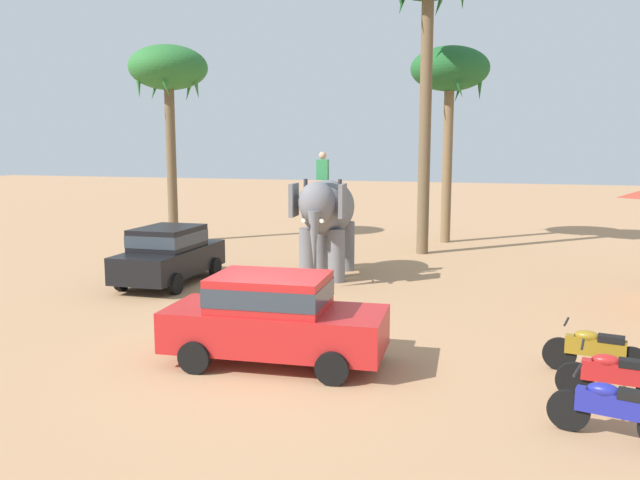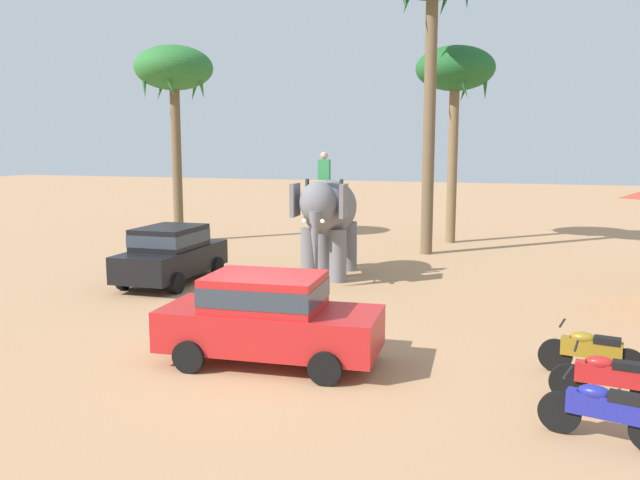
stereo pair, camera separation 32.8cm
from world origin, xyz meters
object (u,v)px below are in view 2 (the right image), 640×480
object	(u,v)px
motorcycle_mid_row	(591,351)
car_sedan_foreground	(268,315)
car_parked_far_side	(171,252)
palm_tree_near_hut	(174,74)
elephant_with_mahout	(328,213)
motorcycle_nearest_camera	(605,410)
motorcycle_second_in_row	(609,378)
palm_tree_behind_elephant	(455,74)

from	to	relation	value
motorcycle_mid_row	car_sedan_foreground	bearing A→B (deg)	-169.13
motorcycle_mid_row	car_parked_far_side	bearing A→B (deg)	157.50
motorcycle_mid_row	palm_tree_near_hut	bearing A→B (deg)	141.73
elephant_with_mahout	car_sedan_foreground	bearing A→B (deg)	-80.49
car_parked_far_side	motorcycle_mid_row	world-z (taller)	car_parked_far_side
motorcycle_nearest_camera	palm_tree_near_hut	distance (m)	22.28
car_sedan_foreground	motorcycle_mid_row	xyz separation A→B (m)	(5.73, 1.10, -0.46)
motorcycle_nearest_camera	palm_tree_near_hut	world-z (taller)	palm_tree_near_hut
elephant_with_mahout	motorcycle_mid_row	world-z (taller)	elephant_with_mahout
motorcycle_nearest_camera	motorcycle_second_in_row	size ratio (longest dim) A/B	0.98
motorcycle_nearest_camera	motorcycle_second_in_row	xyz separation A→B (m)	(0.19, 1.39, 0.00)
car_sedan_foreground	palm_tree_near_hut	world-z (taller)	palm_tree_near_hut
motorcycle_second_in_row	motorcycle_nearest_camera	bearing A→B (deg)	-97.82
car_sedan_foreground	palm_tree_behind_elephant	xyz separation A→B (m)	(1.39, 16.50, 5.98)
motorcycle_mid_row	palm_tree_near_hut	xyz separation A→B (m)	(-15.33, 12.10, 6.50)
car_sedan_foreground	elephant_with_mahout	size ratio (longest dim) A/B	1.07
elephant_with_mahout	motorcycle_nearest_camera	size ratio (longest dim) A/B	2.23
car_sedan_foreground	palm_tree_near_hut	xyz separation A→B (m)	(-9.61, 13.20, 6.03)
motorcycle_nearest_camera	palm_tree_near_hut	size ratio (longest dim) A/B	0.22
motorcycle_mid_row	palm_tree_near_hut	size ratio (longest dim) A/B	0.22
motorcycle_second_in_row	motorcycle_mid_row	world-z (taller)	same
palm_tree_behind_elephant	palm_tree_near_hut	size ratio (longest dim) A/B	0.99
motorcycle_nearest_camera	motorcycle_second_in_row	distance (m)	1.40
palm_tree_behind_elephant	car_sedan_foreground	bearing A→B (deg)	-94.82
car_sedan_foreground	palm_tree_behind_elephant	world-z (taller)	palm_tree_behind_elephant
elephant_with_mahout	palm_tree_behind_elephant	distance (m)	10.13
palm_tree_behind_elephant	motorcycle_nearest_camera	bearing A→B (deg)	-76.63
motorcycle_second_in_row	car_parked_far_side	bearing A→B (deg)	152.27
motorcycle_second_in_row	palm_tree_behind_elephant	xyz separation A→B (m)	(-4.50, 16.74, 6.45)
elephant_with_mahout	motorcycle_second_in_row	size ratio (longest dim) A/B	2.20
motorcycle_nearest_camera	motorcycle_mid_row	bearing A→B (deg)	89.47
motorcycle_nearest_camera	car_parked_far_side	bearing A→B (deg)	146.65
motorcycle_mid_row	palm_tree_behind_elephant	bearing A→B (deg)	105.72
car_parked_far_side	motorcycle_nearest_camera	distance (m)	13.43
motorcycle_nearest_camera	elephant_with_mahout	bearing A→B (deg)	126.01
car_parked_far_side	motorcycle_mid_row	distance (m)	12.17
elephant_with_mahout	motorcycle_second_in_row	xyz separation A→B (m)	(7.25, -8.32, -1.53)
motorcycle_second_in_row	elephant_with_mahout	bearing A→B (deg)	131.05
car_parked_far_side	motorcycle_second_in_row	distance (m)	12.89
car_sedan_foreground	elephant_with_mahout	distance (m)	8.27
car_sedan_foreground	motorcycle_mid_row	distance (m)	5.85
car_parked_far_side	palm_tree_near_hut	size ratio (longest dim) A/B	0.51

